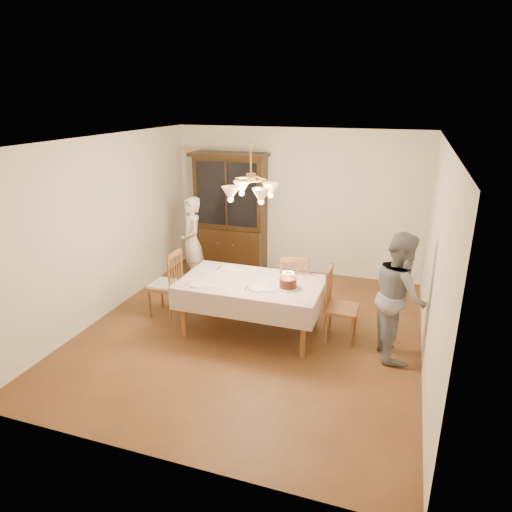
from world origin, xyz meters
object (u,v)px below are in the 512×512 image
(dining_table, at_px, (251,286))
(birthday_cake, at_px, (288,283))
(china_hutch, at_px, (230,214))
(elderly_woman, at_px, (192,242))
(chair_far_side, at_px, (295,290))

(dining_table, bearing_deg, birthday_cake, -6.68)
(china_hutch, bearing_deg, dining_table, -62.26)
(elderly_woman, xyz_separation_m, birthday_cake, (2.03, -1.36, 0.05))
(birthday_cake, bearing_deg, elderly_woman, 146.22)
(china_hutch, height_order, birthday_cake, china_hutch)
(dining_table, bearing_deg, chair_far_side, 52.74)
(chair_far_side, height_order, elderly_woman, elderly_woman)
(dining_table, bearing_deg, elderly_woman, 139.31)
(china_hutch, height_order, elderly_woman, china_hutch)
(chair_far_side, height_order, birthday_cake, chair_far_side)
(chair_far_side, relative_size, elderly_woman, 0.65)
(dining_table, distance_m, elderly_woman, 1.99)
(china_hutch, xyz_separation_m, elderly_woman, (-0.32, -0.96, -0.27))
(dining_table, height_order, birthday_cake, birthday_cake)
(china_hutch, bearing_deg, birthday_cake, -53.59)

